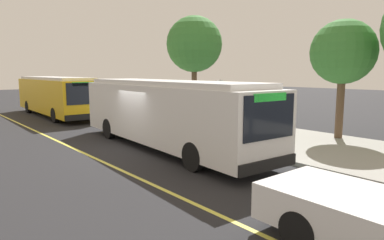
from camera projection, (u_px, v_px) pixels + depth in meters
The scene contains 11 objects.
ground_plane at pixel (137, 148), 14.98m from camera, with size 120.00×120.00×0.00m, color #232326.
sidewalk_curb at pixel (232, 131), 18.75m from camera, with size 44.00×6.40×0.15m, color gray.
lane_stripe_center at pixel (89, 156), 13.59m from camera, with size 36.00×0.14×0.01m, color #E0D64C.
transit_bus_main at pixel (166, 111), 14.81m from camera, with size 11.90×3.25×2.95m.
transit_bus_second at pixel (55, 95), 25.70m from camera, with size 11.72×2.82×2.95m.
bus_shelter at pixel (217, 97), 19.25m from camera, with size 2.90×1.60×2.48m.
waiting_bench at pixel (215, 120), 19.31m from camera, with size 1.60×0.48×0.95m.
route_sign_post at pixel (220, 101), 16.17m from camera, with size 0.44×0.08×2.80m.
pedestrian_commuter at pixel (183, 113), 18.37m from camera, with size 0.24×0.40×1.69m.
street_tree_upstreet at pixel (343, 53), 15.98m from camera, with size 3.02×3.02×5.61m.
street_tree_downstreet at pixel (194, 45), 22.44m from camera, with size 3.67×3.67×6.82m.
Camera 1 is at (12.83, -7.50, 3.30)m, focal length 31.89 mm.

